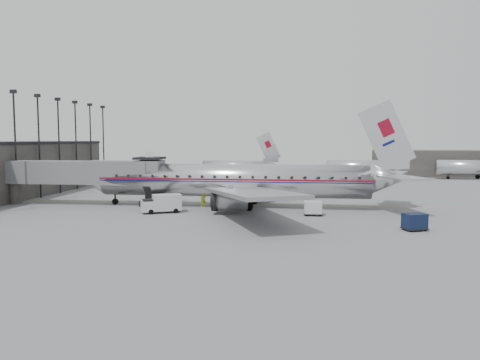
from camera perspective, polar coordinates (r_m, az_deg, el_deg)
The scene contains 13 objects.
ground at distance 56.80m, azimuth -3.31°, elevation -3.79°, with size 160.00×160.00×0.00m, color slate.
hangar at distance 120.97m, azimuth 23.28°, elevation 1.91°, with size 30.00×12.00×6.00m, color #363331.
apron_line at distance 62.30m, azimuth 0.32°, elevation -2.99°, with size 0.15×60.00×0.01m, color gold.
jet_bridge at distance 64.60m, azimuth -17.53°, elevation 0.78°, with size 21.00×6.20×7.10m.
floodlight_masts at distance 77.59m, azimuth -22.22°, elevation 4.41°, with size 0.90×42.25×15.25m.
distant_aircraft_near at distance 98.18m, azimuth -0.37°, elevation 1.53°, with size 16.39×3.20×10.26m.
distant_aircraft_mid at distance 102.68m, azimuth 14.46°, elevation 1.53°, with size 16.39×3.20×10.26m.
distant_aircraft_far at distance 112.55m, azimuth 26.34°, elevation 1.46°, with size 16.39×3.20×10.26m.
airliner at distance 59.52m, azimuth 0.01°, elevation -0.07°, with size 42.82×39.64×13.54m.
service_van at distance 55.92m, azimuth -9.52°, elevation -2.81°, with size 4.91×3.51×2.16m.
baggage_cart_navy at distance 47.57m, azimuth 20.51°, elevation -4.76°, with size 2.49×2.20×1.63m.
baggage_cart_white at distance 53.91m, azimuth 8.88°, elevation -3.40°, with size 2.07×1.59×1.61m.
ramp_worker at distance 59.89m, azimuth -4.49°, elevation -2.39°, with size 0.71×0.47×1.96m, color #ACD118.
Camera 1 is at (9.14, -55.39, 8.67)m, focal length 35.00 mm.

